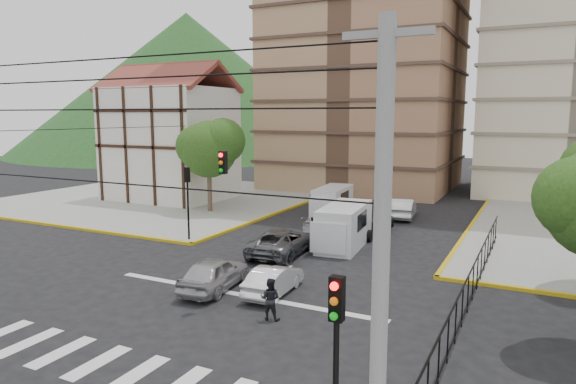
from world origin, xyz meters
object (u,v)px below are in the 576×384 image
Objects in this scene: van_right_lane at (343,227)px; car_white_front_right at (274,280)px; pedestrian_crosswalk at (270,299)px; traffic_light_nw at (188,191)px; car_silver_front_left at (214,273)px; traffic_light_se at (336,347)px; van_left_lane at (331,202)px.

van_right_lane is 8.73m from car_white_front_right.
van_right_lane is at bearing -92.31° from pedestrian_crosswalk.
van_right_lane is at bearing 17.84° from traffic_light_nw.
car_silver_front_left is at bearing -110.58° from van_right_lane.
car_white_front_right is (-6.62, 9.74, -2.49)m from traffic_light_se.
pedestrian_crosswalk is at bearing 112.50° from car_white_front_right.
car_silver_front_left is at bearing -45.65° from traffic_light_nw.
van_left_lane is 17.62m from car_white_front_right.
pedestrian_crosswalk is at bearing 147.62° from car_silver_front_left.
traffic_light_se and traffic_light_nw have the same top height.
traffic_light_nw is 12.42m from van_left_lane.
car_white_front_right is (2.61, 0.66, -0.11)m from car_silver_front_left.
traffic_light_se is 22.06m from traffic_light_nw.
traffic_light_nw is at bearing -51.98° from car_silver_front_left.
pedestrian_crosswalk is (5.35, -19.64, -0.26)m from van_left_lane.
car_white_front_right is at bearing 124.18° from traffic_light_se.
car_silver_front_left is at bearing 11.36° from car_white_front_right.
van_left_lane is 3.11× the size of pedestrian_crosswalk.
car_silver_front_left is at bearing 135.46° from traffic_light_se.
traffic_light_nw is 0.79× the size of van_right_lane.
traffic_light_nw is at bearing -48.44° from pedestrian_crosswalk.
pedestrian_crosswalk reaches higher than car_white_front_right.
traffic_light_se is at bearing -45.00° from traffic_light_nw.
traffic_light_se is at bearing 117.92° from pedestrian_crosswalk.
traffic_light_nw is 1.02× the size of car_silver_front_left.
traffic_light_nw is at bearing 135.00° from traffic_light_se.
car_white_front_right is (4.15, -17.11, -0.45)m from van_left_lane.
pedestrian_crosswalk is (3.81, -1.86, 0.07)m from car_silver_front_left.
traffic_light_se reaches higher than van_right_lane.
car_silver_front_left reaches higher than car_white_front_right.
traffic_light_se reaches higher than car_silver_front_left.
traffic_light_nw reaches higher than van_left_lane.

